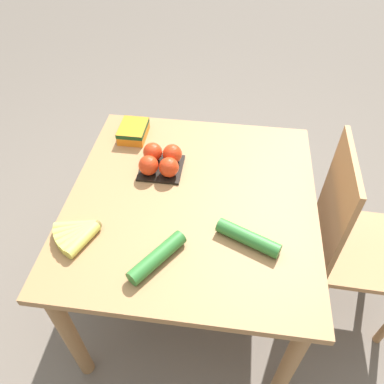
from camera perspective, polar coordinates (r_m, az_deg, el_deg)
name	(u,v)px	position (r m, az deg, el deg)	size (l,w,h in m)	color
ground_plane	(192,291)	(2.04, 0.00, -14.89)	(12.00, 12.00, 0.00)	#665B51
dining_table	(192,215)	(1.53, 0.00, -3.58)	(1.01, 0.96, 0.72)	#9E7044
chair	(351,242)	(1.74, 23.10, -6.97)	(0.43, 0.41, 0.94)	#A87547
banana_bunch	(79,233)	(1.37, -16.91, -6.05)	(0.16, 0.17, 0.04)	brown
tomato_pack	(161,161)	(1.55, -4.79, 4.79)	(0.18, 0.18, 0.09)	black
carrot_bag	(133,130)	(1.74, -8.94, 9.27)	(0.15, 0.12, 0.06)	orange
cucumber_near	(248,238)	(1.31, 8.54, -6.91)	(0.14, 0.23, 0.05)	#2D702D
cucumber_far	(157,257)	(1.25, -5.33, -9.85)	(0.22, 0.17, 0.05)	#2D702D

